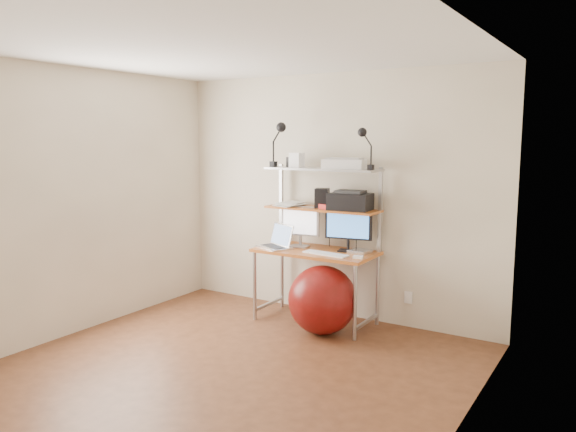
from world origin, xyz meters
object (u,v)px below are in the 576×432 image
printer (350,201)px  laptop (278,243)px  monitor_black (348,228)px  monitor_silver (300,224)px  exercise_ball (322,300)px

printer → laptop: bearing=-168.7°
monitor_black → laptop: bearing=-173.5°
printer → monitor_black: bearing=178.9°
monitor_silver → monitor_black: (0.52, 0.05, -0.00)m
laptop → monitor_silver: bearing=68.3°
monitor_silver → laptop: 0.30m
monitor_black → laptop: monitor_black is taller
printer → exercise_ball: bearing=-109.5°
monitor_silver → exercise_ball: 0.85m
monitor_black → exercise_ball: 0.75m
monitor_black → printer: bearing=-6.2°
monitor_silver → laptop: (-0.17, -0.16, -0.19)m
monitor_black → exercise_ball: size_ratio=0.72×
monitor_silver → monitor_black: 0.52m
printer → monitor_silver: bearing=179.7°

